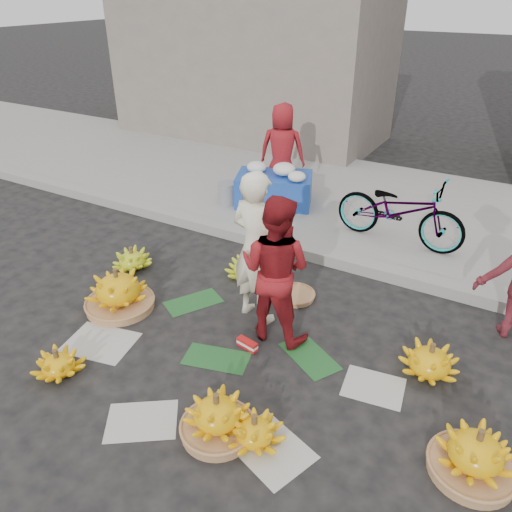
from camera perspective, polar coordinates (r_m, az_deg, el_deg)
The scene contains 22 objects.
ground at distance 5.22m, azimuth -2.37°, elevation -10.76°, with size 80.00×80.00×0.00m, color black.
curb at distance 6.81m, azimuth 7.49°, elevation 0.07°, with size 40.00×0.25×0.15m, color gray.
sidewalk at distance 8.62m, azimuth 13.06°, elevation 5.80°, with size 40.00×4.00×0.12m, color gray.
building_left at distance 12.33m, azimuth -0.37°, elevation 22.64°, with size 6.00×3.00×4.00m, color slate.
newspaper_scatter at distance 4.74m, azimuth -7.73°, elevation -15.99°, with size 3.20×1.80×0.00m, color beige, non-canonical shape.
banana_leaves at distance 5.39m, azimuth -2.14°, elevation -9.22°, with size 2.00×1.00×0.00m, color #194B20, non-canonical shape.
banana_bunch_0 at distance 5.92m, azimuth -15.48°, elevation -3.89°, with size 0.81×0.81×0.51m.
banana_bunch_1 at distance 5.23m, azimuth -21.69°, elevation -11.39°, with size 0.46×0.46×0.29m.
banana_bunch_2 at distance 4.32m, azimuth -4.47°, elevation -17.88°, with size 0.61×0.61×0.43m.
banana_bunch_3 at distance 4.30m, azimuth -0.18°, elevation -19.34°, with size 0.54×0.54×0.29m.
banana_bunch_4 at distance 4.37m, azimuth 23.74°, elevation -20.09°, with size 0.70×0.70×0.45m.
banana_bunch_5 at distance 5.14m, azimuth 19.26°, elevation -11.21°, with size 0.57×0.57×0.35m.
banana_bunch_6 at distance 6.74m, azimuth -13.97°, elevation -0.36°, with size 0.56×0.56×0.31m.
banana_bunch_7 at distance 6.36m, azimuth -1.04°, elevation -1.25°, with size 0.57×0.57×0.32m.
basket_spare at distance 6.02m, azimuth 4.43°, elevation -4.51°, with size 0.47×0.47×0.05m, color #9B6841.
incense_stack at distance 5.21m, azimuth -1.00°, elevation -10.03°, with size 0.23×0.07×0.10m, color red.
vendor_cream at distance 5.26m, azimuth 0.04°, elevation 0.86°, with size 0.63×0.41×1.72m, color white.
vendor_red at distance 5.01m, azimuth 2.22°, elevation -1.57°, with size 0.77×0.60×1.59m, color maroon.
flower_table at distance 8.17m, azimuth 2.12°, elevation 7.85°, with size 1.38×1.13×0.69m.
grey_bucket at distance 8.24m, azimuth -3.24°, elevation 7.21°, with size 0.31×0.31×0.35m, color gray.
flower_vendor at distance 8.41m, azimuth 3.00°, elevation 11.95°, with size 0.75×0.49×1.54m, color maroon.
bicycle at distance 7.11m, azimuth 16.14°, elevation 5.03°, with size 1.80×0.63×0.94m, color gray.
Camera 1 is at (2.20, -3.37, 3.32)m, focal length 35.00 mm.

